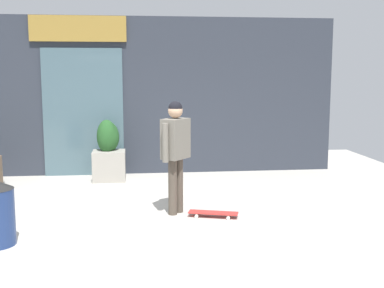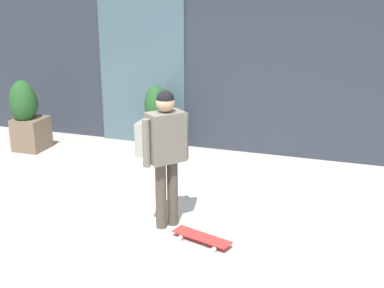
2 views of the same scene
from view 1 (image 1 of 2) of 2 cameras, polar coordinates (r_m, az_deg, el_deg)
ground_plane at (r=7.17m, az=-8.26°, el=-8.85°), size 12.00×12.00×0.00m
building_facade at (r=10.36m, az=-8.08°, el=5.48°), size 8.83×0.31×3.23m
skateboarder at (r=7.28m, az=-1.91°, el=-0.18°), size 0.47×0.49×1.68m
skateboard at (r=7.29m, az=2.47°, el=-7.97°), size 0.75×0.39×0.08m
planter_box_right at (r=9.79m, az=-9.65°, el=-0.58°), size 0.63×0.67×1.19m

